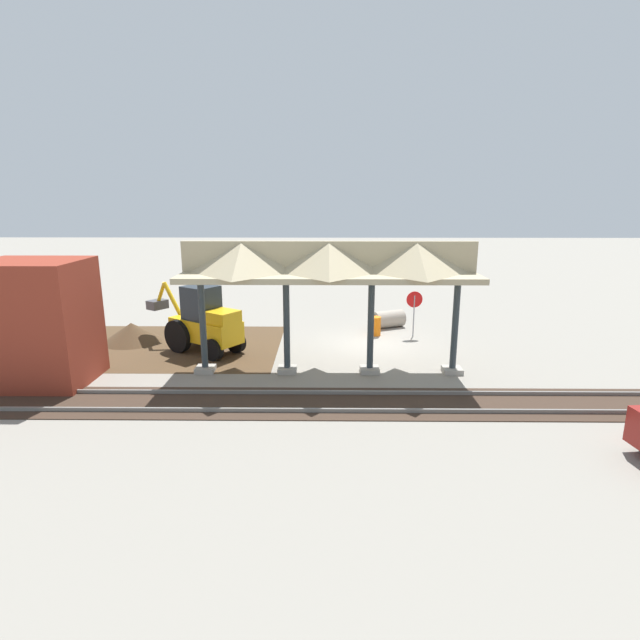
{
  "coord_description": "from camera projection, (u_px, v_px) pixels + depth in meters",
  "views": [
    {
      "loc": [
        1.96,
        21.45,
        6.42
      ],
      "look_at": [
        2.17,
        1.97,
        1.6
      ],
      "focal_mm": 28.0,
      "sensor_mm": 36.0,
      "label": 1
    }
  ],
  "objects": [
    {
      "name": "ground_plane",
      "position": [
        369.0,
        344.0,
        22.34
      ],
      "size": [
        120.0,
        120.0,
        0.0
      ],
      "primitive_type": "plane",
      "color": "gray"
    },
    {
      "name": "dirt_work_zone",
      "position": [
        169.0,
        346.0,
        22.01
      ],
      "size": [
        9.77,
        7.0,
        0.01
      ],
      "primitive_type": "cube",
      "color": "#4C3823",
      "rests_on": "ground"
    },
    {
      "name": "platform_canopy",
      "position": [
        329.0,
        262.0,
        17.78
      ],
      "size": [
        10.49,
        3.2,
        4.9
      ],
      "color": "#9E998E",
      "rests_on": "ground"
    },
    {
      "name": "rail_tracks",
      "position": [
        386.0,
        403.0,
        15.9
      ],
      "size": [
        60.0,
        2.58,
        0.15
      ],
      "color": "slate",
      "rests_on": "ground"
    },
    {
      "name": "stop_sign",
      "position": [
        414.0,
        304.0,
        23.23
      ],
      "size": [
        0.76,
        0.1,
        2.16
      ],
      "color": "gray",
      "rests_on": "ground"
    },
    {
      "name": "backhoe",
      "position": [
        203.0,
        322.0,
        21.03
      ],
      "size": [
        4.78,
        3.79,
        2.82
      ],
      "color": "#EAB214",
      "rests_on": "ground"
    },
    {
      "name": "dirt_mound",
      "position": [
        133.0,
        341.0,
        22.76
      ],
      "size": [
        5.36,
        5.36,
        1.75
      ],
      "primitive_type": "cone",
      "color": "#4C3823",
      "rests_on": "ground"
    },
    {
      "name": "concrete_pipe",
      "position": [
        389.0,
        319.0,
        25.14
      ],
      "size": [
        1.77,
        1.42,
        0.85
      ],
      "color": "#9E9384",
      "rests_on": "ground"
    },
    {
      "name": "brick_utility_building",
      "position": [
        37.0,
        323.0,
        17.32
      ],
      "size": [
        3.44,
        2.89,
        4.34
      ],
      "primitive_type": "cube",
      "color": "maroon",
      "rests_on": "ground"
    },
    {
      "name": "traffic_barrel",
      "position": [
        375.0,
        326.0,
        23.69
      ],
      "size": [
        0.56,
        0.56,
        0.9
      ],
      "primitive_type": "cylinder",
      "color": "orange",
      "rests_on": "ground"
    }
  ]
}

